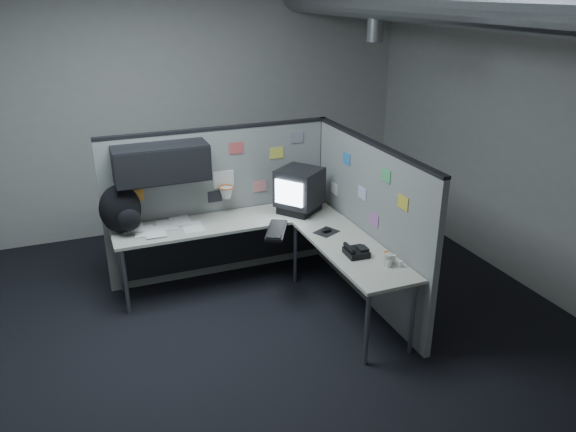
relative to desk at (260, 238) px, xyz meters
name	(u,v)px	position (x,y,z in m)	size (l,w,h in m)	color
room	(331,98)	(0.41, -0.70, 1.48)	(5.62, 5.62, 3.22)	black
partition_back	(205,190)	(-0.40, 0.53, 0.38)	(2.44, 0.42, 1.63)	gray
partition_right	(368,223)	(0.95, -0.49, 0.21)	(0.07, 2.23, 1.63)	gray
desk	(260,238)	(0.00, 0.00, 0.00)	(2.31, 2.11, 0.73)	#B7B5A5
monitor	(299,190)	(0.53, 0.24, 0.36)	(0.57, 0.57, 0.47)	black
keyboard	(276,230)	(0.11, -0.18, 0.14)	(0.37, 0.50, 0.04)	black
mouse	(326,231)	(0.57, -0.36, 0.13)	(0.27, 0.25, 0.05)	black
phone	(356,252)	(0.59, -0.92, 0.15)	(0.20, 0.21, 0.10)	black
bottles	(391,260)	(0.79, -1.18, 0.15)	(0.14, 0.19, 0.09)	silver
cup	(388,260)	(0.75, -1.20, 0.17)	(0.08, 0.08, 0.11)	beige
papers	(162,227)	(-0.90, 0.34, 0.13)	(0.77, 0.49, 0.02)	white
backpack	(121,210)	(-1.27, 0.36, 0.35)	(0.40, 0.36, 0.48)	black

